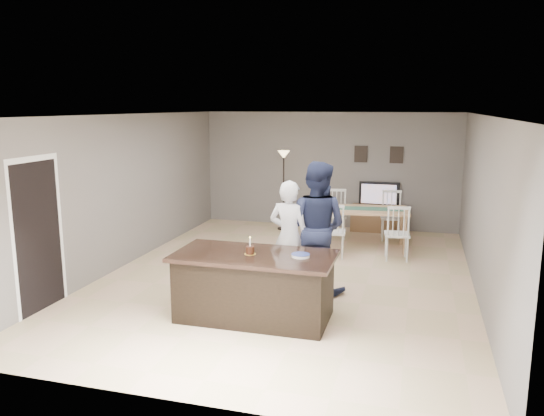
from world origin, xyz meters
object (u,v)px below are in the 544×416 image
(woman, at_px, (289,237))
(dining_table, at_px, (364,215))
(birthday_cake, at_px, (250,250))
(plate_stack, at_px, (301,255))
(floor_lamp, at_px, (284,169))
(man, at_px, (316,227))
(tv_console, at_px, (378,219))
(television, at_px, (379,194))
(kitchen_island, at_px, (255,286))

(woman, relative_size, dining_table, 0.83)
(woman, height_order, birthday_cake, woman)
(plate_stack, height_order, floor_lamp, floor_lamp)
(man, bearing_deg, plate_stack, 102.62)
(tv_console, distance_m, plate_stack, 5.60)
(tv_console, xyz_separation_m, woman, (-0.99, -4.46, 0.58))
(television, height_order, man, man)
(man, bearing_deg, birthday_cake, 75.10)
(kitchen_island, height_order, man, man)
(man, relative_size, floor_lamp, 1.11)
(plate_stack, relative_size, dining_table, 0.12)
(television, relative_size, dining_table, 0.43)
(woman, distance_m, dining_table, 3.07)
(tv_console, relative_size, birthday_cake, 4.99)
(man, distance_m, birthday_cake, 1.47)
(man, bearing_deg, floor_lamp, -58.13)
(birthday_cake, height_order, plate_stack, birthday_cake)
(dining_table, bearing_deg, floor_lamp, 142.81)
(woman, bearing_deg, birthday_cake, 86.83)
(birthday_cake, bearing_deg, woman, 77.16)
(tv_console, relative_size, man, 0.59)
(kitchen_island, distance_m, birthday_cake, 0.51)
(kitchen_island, height_order, dining_table, dining_table)
(tv_console, height_order, dining_table, dining_table)
(dining_table, bearing_deg, birthday_cake, -111.97)
(kitchen_island, height_order, birthday_cake, birthday_cake)
(woman, height_order, dining_table, woman)
(television, bearing_deg, birthday_cake, 77.52)
(dining_table, bearing_deg, woman, -112.82)
(woman, xyz_separation_m, dining_table, (0.84, 2.94, -0.21))
(tv_console, height_order, birthday_cake, birthday_cake)
(man, relative_size, birthday_cake, 8.43)
(tv_console, relative_size, plate_stack, 4.87)
(woman, relative_size, birthday_cake, 7.28)
(kitchen_island, bearing_deg, television, 77.99)
(man, distance_m, dining_table, 2.81)
(television, bearing_deg, plate_stack, 84.14)
(television, bearing_deg, woman, 77.61)
(tv_console, relative_size, floor_lamp, 0.65)
(tv_console, bearing_deg, floor_lamp, -170.43)
(tv_console, distance_m, man, 4.37)
(tv_console, height_order, man, man)
(kitchen_island, xyz_separation_m, birthday_cake, (-0.05, -0.02, 0.50))
(woman, relative_size, plate_stack, 7.11)
(television, height_order, floor_lamp, floor_lamp)
(dining_table, bearing_deg, plate_stack, -102.86)
(tv_console, xyz_separation_m, television, (0.00, 0.07, 0.56))
(tv_console, distance_m, woman, 4.61)
(man, height_order, floor_lamp, man)
(tv_console, bearing_deg, woman, -102.57)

